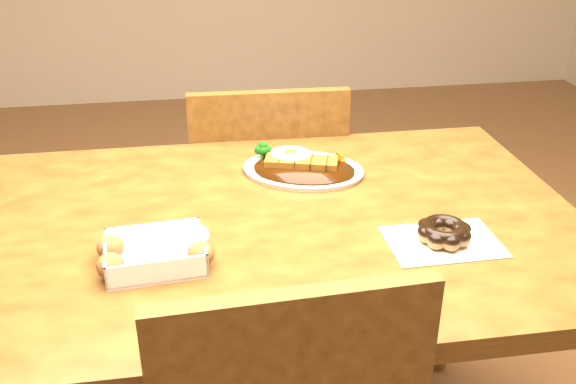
{
  "coord_description": "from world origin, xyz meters",
  "views": [
    {
      "loc": [
        -0.14,
        -1.07,
        1.36
      ],
      "look_at": [
        0.03,
        -0.01,
        0.81
      ],
      "focal_mm": 40.0,
      "sensor_mm": 36.0,
      "label": 1
    }
  ],
  "objects": [
    {
      "name": "table",
      "position": [
        0.0,
        0.0,
        0.65
      ],
      "size": [
        1.2,
        0.8,
        0.75
      ],
      "color": "#4A270E",
      "rests_on": "ground"
    },
    {
      "name": "chair_far",
      "position": [
        0.05,
        0.53,
        0.48
      ],
      "size": [
        0.43,
        0.43,
        0.87
      ],
      "rotation": [
        0.0,
        0.0,
        3.11
      ],
      "color": "#4A270E",
      "rests_on": "ground"
    },
    {
      "name": "katsu_curry_plate",
      "position": [
        0.09,
        0.2,
        0.76
      ],
      "size": [
        0.31,
        0.27,
        0.05
      ],
      "rotation": [
        0.0,
        0.0,
        -0.36
      ],
      "color": "white",
      "rests_on": "table"
    },
    {
      "name": "donut_box",
      "position": [
        -0.22,
        -0.13,
        0.77
      ],
      "size": [
        0.2,
        0.14,
        0.05
      ],
      "rotation": [
        0.0,
        0.0,
        0.09
      ],
      "color": "white",
      "rests_on": "table"
    },
    {
      "name": "pon_de_ring",
      "position": [
        0.29,
        -0.14,
        0.77
      ],
      "size": [
        0.2,
        0.14,
        0.04
      ],
      "rotation": [
        0.0,
        0.0,
        0.01
      ],
      "color": "silver",
      "rests_on": "table"
    }
  ]
}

